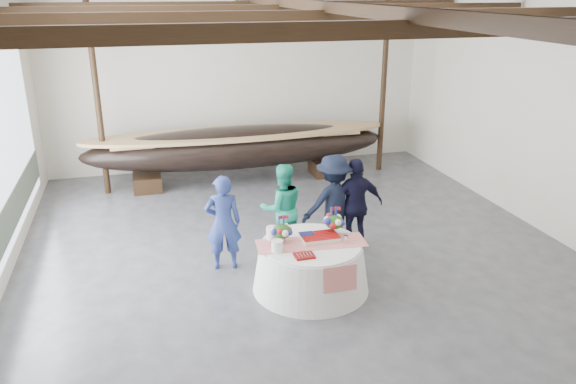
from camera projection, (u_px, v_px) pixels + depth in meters
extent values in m
cube|color=#3D3D42|center=(304.00, 260.00, 10.10)|extent=(10.00, 12.00, 0.01)
cube|color=silver|center=(239.00, 83.00, 14.76)|extent=(10.00, 0.02, 4.50)
cube|color=silver|center=(557.00, 353.00, 3.89)|extent=(10.00, 0.02, 4.50)
cube|color=silver|center=(559.00, 121.00, 10.56)|extent=(0.02, 12.00, 4.50)
cube|color=black|center=(412.00, 29.00, 5.46)|extent=(9.80, 0.12, 0.18)
cube|color=black|center=(328.00, 17.00, 7.73)|extent=(9.80, 0.12, 0.18)
cube|color=black|center=(282.00, 10.00, 9.99)|extent=(9.80, 0.12, 0.18)
cube|color=black|center=(253.00, 5.00, 12.25)|extent=(9.80, 0.12, 0.18)
cube|color=black|center=(307.00, 4.00, 8.59)|extent=(0.15, 11.76, 0.15)
cylinder|color=black|center=(97.00, 99.00, 12.64)|extent=(0.14, 0.14, 4.50)
cylinder|color=black|center=(384.00, 86.00, 14.37)|extent=(0.14, 0.14, 4.50)
cube|color=#596654|center=(8.00, 222.00, 9.47)|extent=(0.02, 7.00, 0.60)
cube|color=black|center=(147.00, 182.00, 13.58)|extent=(0.66, 0.85, 0.38)
cube|color=black|center=(324.00, 167.00, 14.69)|extent=(0.66, 0.85, 0.38)
ellipsoid|color=black|center=(238.00, 147.00, 13.89)|extent=(7.54, 1.51, 1.04)
cube|color=#9E7A4C|center=(238.00, 136.00, 13.79)|extent=(6.03, 0.99, 0.06)
cone|color=white|center=(311.00, 267.00, 9.05)|extent=(1.88, 1.88, 0.78)
cylinder|color=white|center=(311.00, 244.00, 8.91)|extent=(1.60, 1.60, 0.04)
cube|color=red|center=(311.00, 243.00, 8.90)|extent=(1.78, 0.71, 0.01)
cube|color=white|center=(320.00, 238.00, 9.01)|extent=(0.60, 0.40, 0.07)
cylinder|color=white|center=(277.00, 246.00, 8.59)|extent=(0.18, 0.18, 0.18)
cylinder|color=white|center=(272.00, 233.00, 9.02)|extent=(0.18, 0.18, 0.21)
cube|color=#690D09|center=(304.00, 256.00, 8.46)|extent=(0.30, 0.24, 0.03)
cone|color=silver|center=(346.00, 239.00, 8.91)|extent=(0.09, 0.09, 0.12)
imported|color=navy|center=(223.00, 223.00, 9.58)|extent=(0.65, 0.46, 1.70)
imported|color=#20A785|center=(282.00, 208.00, 10.21)|extent=(0.82, 0.64, 1.69)
imported|color=black|center=(333.00, 203.00, 10.23)|extent=(1.24, 0.79, 1.84)
imported|color=black|center=(356.00, 205.00, 10.25)|extent=(1.04, 0.44, 1.77)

